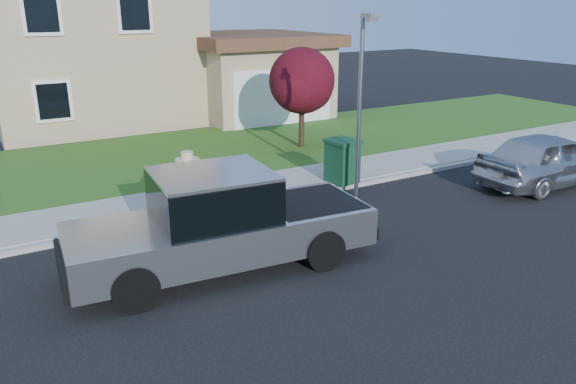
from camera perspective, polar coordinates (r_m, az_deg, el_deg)
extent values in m
plane|color=black|center=(11.58, -1.00, -6.58)|extent=(80.00, 80.00, 0.00)
cube|color=gray|center=(14.35, -3.25, -1.23)|extent=(40.00, 0.20, 0.12)
cube|color=gray|center=(15.28, -5.15, 0.04)|extent=(40.00, 2.00, 0.15)
cube|color=#234C15|center=(19.29, -10.96, 3.65)|extent=(40.00, 7.00, 0.10)
cube|color=tan|center=(26.67, -19.96, 13.87)|extent=(8.00, 9.00, 6.40)
cube|color=tan|center=(26.10, -3.85, 11.29)|extent=(5.50, 6.00, 3.20)
cube|color=white|center=(23.52, -0.45, 9.66)|extent=(4.60, 0.12, 2.30)
cube|color=#4C2D1E|center=(25.93, -3.94, 15.24)|extent=(6.20, 6.80, 0.50)
cube|color=white|center=(21.77, -23.77, 16.29)|extent=(1.30, 0.10, 1.50)
cube|color=white|center=(22.43, -15.34, 17.19)|extent=(1.30, 0.10, 1.50)
cube|color=black|center=(22.02, -22.75, 8.53)|extent=(1.30, 0.10, 1.50)
cylinder|color=black|center=(9.86, -15.29, -9.43)|extent=(0.84, 0.37, 0.81)
cylinder|color=black|center=(11.53, -17.08, -5.34)|extent=(0.84, 0.37, 0.81)
cylinder|color=black|center=(10.93, 3.64, -5.85)|extent=(0.84, 0.37, 0.81)
cylinder|color=black|center=(12.47, -0.54, -2.64)|extent=(0.84, 0.37, 0.81)
cube|color=#A2A4A9|center=(10.96, -6.69, -4.21)|extent=(5.95, 2.53, 0.73)
cube|color=black|center=(10.64, -7.62, -0.51)|extent=(2.29, 2.07, 0.86)
cube|color=#A2A4A9|center=(10.50, -7.72, 1.80)|extent=(2.29, 2.07, 0.08)
cube|color=black|center=(11.54, 2.33, -1.04)|extent=(1.97, 1.88, 0.06)
cube|color=black|center=(10.55, -21.97, -7.33)|extent=(0.29, 1.93, 0.41)
cube|color=black|center=(12.20, 6.45, -2.74)|extent=(0.29, 1.93, 0.25)
cube|color=black|center=(11.48, -13.18, 0.07)|extent=(0.14, 0.23, 0.18)
imported|color=tan|center=(11.96, -9.96, -1.16)|extent=(0.79, 0.64, 1.87)
cylinder|color=#D1B686|center=(11.68, -10.22, 3.29)|extent=(0.50, 0.50, 0.05)
cylinder|color=#D1B686|center=(11.66, -10.24, 3.64)|extent=(0.25, 0.25, 0.17)
imported|color=#B0B1B7|center=(17.45, 24.91, 3.07)|extent=(4.52, 1.90, 1.53)
cylinder|color=black|center=(19.78, 1.38, 6.85)|extent=(0.20, 0.20, 1.57)
sphere|color=#460F17|center=(19.52, 1.42, 11.23)|extent=(2.26, 2.26, 2.26)
sphere|color=#460F17|center=(20.07, 2.17, 10.58)|extent=(1.67, 1.67, 1.67)
sphere|color=#460F17|center=(19.10, 0.87, 10.47)|extent=(1.57, 1.57, 1.57)
cube|color=#0F3A20|center=(15.73, 5.52, 3.01)|extent=(0.77, 0.86, 1.12)
cube|color=#0F3A20|center=(15.58, 5.59, 5.16)|extent=(0.84, 0.94, 0.09)
cylinder|color=slate|center=(14.51, 7.25, 8.15)|extent=(0.11, 0.11, 4.65)
cube|color=slate|center=(14.08, 8.11, 17.31)|extent=(0.19, 0.52, 0.11)
cube|color=slate|center=(13.87, 8.58, 16.96)|extent=(0.26, 0.20, 0.11)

